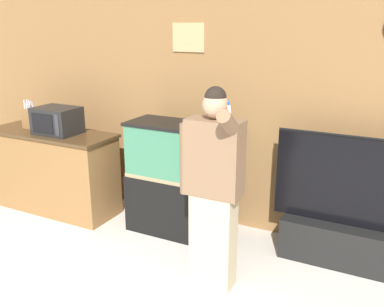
{
  "coord_description": "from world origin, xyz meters",
  "views": [
    {
      "loc": [
        1.8,
        -1.09,
        2.16
      ],
      "look_at": [
        0.15,
        2.13,
        1.05
      ],
      "focal_mm": 40.0,
      "sensor_mm": 36.0,
      "label": 1
    }
  ],
  "objects_px": {
    "knife_block": "(28,118)",
    "person_standing": "(213,188)",
    "aquarium_on_stand": "(180,179)",
    "tv_on_stand": "(347,228)",
    "counter_island": "(54,171)",
    "microwave": "(57,121)"
  },
  "relations": [
    {
      "from": "knife_block",
      "to": "person_standing",
      "type": "height_order",
      "value": "person_standing"
    },
    {
      "from": "aquarium_on_stand",
      "to": "tv_on_stand",
      "type": "distance_m",
      "value": 1.68
    },
    {
      "from": "knife_block",
      "to": "aquarium_on_stand",
      "type": "distance_m",
      "value": 2.04
    },
    {
      "from": "aquarium_on_stand",
      "to": "person_standing",
      "type": "relative_size",
      "value": 0.7
    },
    {
      "from": "tv_on_stand",
      "to": "person_standing",
      "type": "distance_m",
      "value": 1.41
    },
    {
      "from": "counter_island",
      "to": "tv_on_stand",
      "type": "relative_size",
      "value": 1.14
    },
    {
      "from": "aquarium_on_stand",
      "to": "person_standing",
      "type": "height_order",
      "value": "person_standing"
    },
    {
      "from": "counter_island",
      "to": "tv_on_stand",
      "type": "xyz_separation_m",
      "value": [
        3.28,
        0.31,
        -0.13
      ]
    },
    {
      "from": "counter_island",
      "to": "tv_on_stand",
      "type": "height_order",
      "value": "tv_on_stand"
    },
    {
      "from": "counter_island",
      "to": "tv_on_stand",
      "type": "bearing_deg",
      "value": 5.37
    },
    {
      "from": "microwave",
      "to": "person_standing",
      "type": "height_order",
      "value": "person_standing"
    },
    {
      "from": "knife_block",
      "to": "microwave",
      "type": "bearing_deg",
      "value": -4.71
    },
    {
      "from": "counter_island",
      "to": "person_standing",
      "type": "height_order",
      "value": "person_standing"
    },
    {
      "from": "aquarium_on_stand",
      "to": "tv_on_stand",
      "type": "bearing_deg",
      "value": 5.23
    },
    {
      "from": "counter_island",
      "to": "knife_block",
      "type": "height_order",
      "value": "knife_block"
    },
    {
      "from": "counter_island",
      "to": "person_standing",
      "type": "xyz_separation_m",
      "value": [
        2.32,
        -0.57,
        0.41
      ]
    },
    {
      "from": "counter_island",
      "to": "aquarium_on_stand",
      "type": "distance_m",
      "value": 1.64
    },
    {
      "from": "counter_island",
      "to": "knife_block",
      "type": "xyz_separation_m",
      "value": [
        -0.35,
        0.03,
        0.6
      ]
    },
    {
      "from": "counter_island",
      "to": "person_standing",
      "type": "relative_size",
      "value": 0.93
    },
    {
      "from": "tv_on_stand",
      "to": "microwave",
      "type": "bearing_deg",
      "value": -174.15
    },
    {
      "from": "knife_block",
      "to": "tv_on_stand",
      "type": "xyz_separation_m",
      "value": [
        3.64,
        0.28,
        -0.73
      ]
    },
    {
      "from": "aquarium_on_stand",
      "to": "tv_on_stand",
      "type": "xyz_separation_m",
      "value": [
        1.66,
        0.15,
        -0.24
      ]
    }
  ]
}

